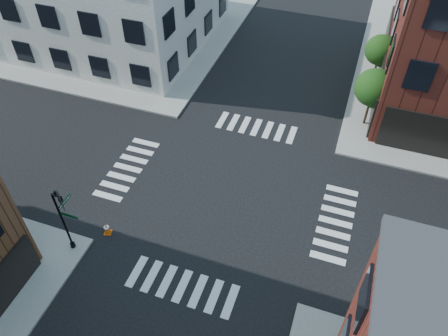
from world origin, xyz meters
TOP-DOWN VIEW (x-y plane):
  - ground at (0.00, 0.00)m, footprint 120.00×120.00m
  - sidewalk_nw at (-21.00, 21.00)m, footprint 30.00×30.00m
  - tree_near at (7.56, 9.98)m, footprint 2.69×2.69m
  - tree_far at (7.56, 15.98)m, footprint 2.43×2.43m
  - signal_pole at (-6.72, -6.68)m, footprint 1.29×1.24m
  - traffic_cone at (-5.51, -5.22)m, footprint 0.52×0.52m

SIDE VIEW (x-z plane):
  - ground at x=0.00m, z-range 0.00..0.00m
  - sidewalk_nw at x=-21.00m, z-range 0.00..0.15m
  - traffic_cone at x=-5.51m, z-range -0.01..0.77m
  - signal_pole at x=-6.72m, z-range 0.56..5.16m
  - tree_far at x=7.56m, z-range 0.84..4.91m
  - tree_near at x=7.56m, z-range 0.91..5.41m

